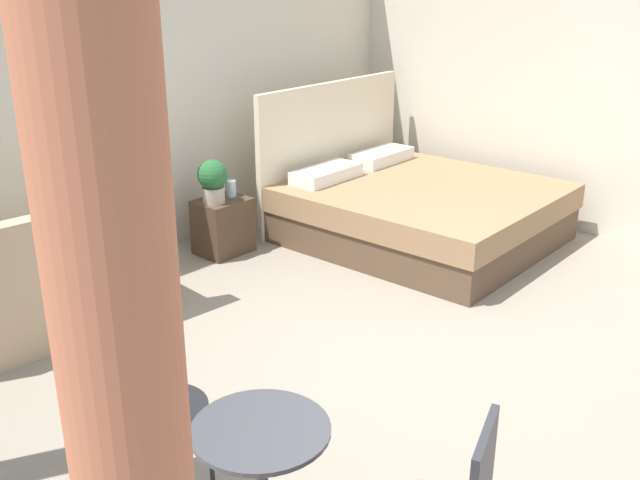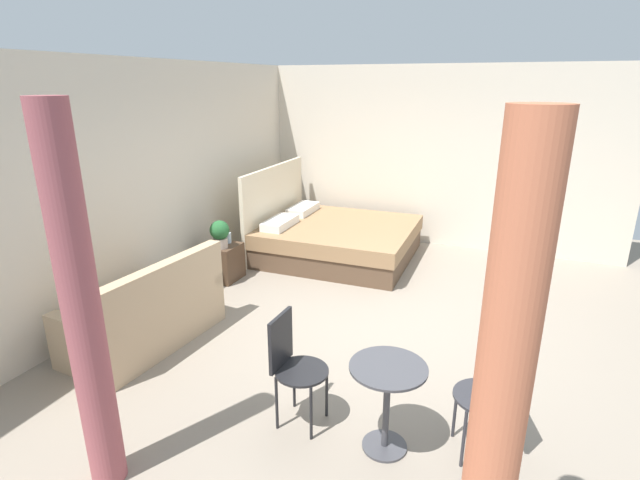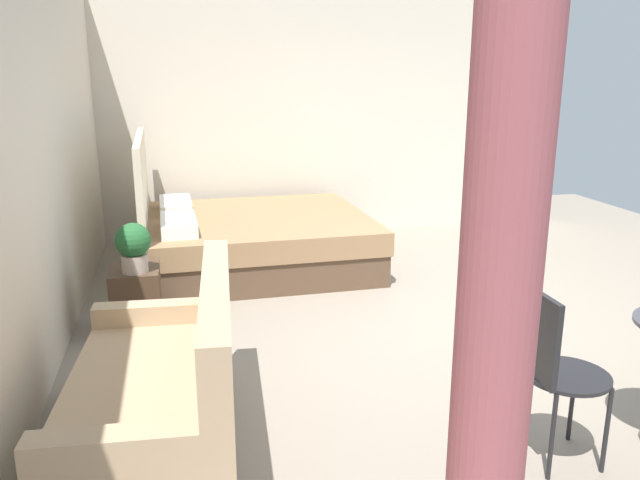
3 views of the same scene
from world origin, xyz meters
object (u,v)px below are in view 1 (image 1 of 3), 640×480
(couch, at_px, (51,288))
(nightstand, at_px, (223,226))
(bed, at_px, (415,207))
(potted_plant, at_px, (213,179))
(cafe_chair_near_window, at_px, (151,386))
(vase, at_px, (231,188))
(balcony_table, at_px, (262,473))

(couch, relative_size, nightstand, 3.35)
(bed, relative_size, potted_plant, 6.06)
(couch, height_order, cafe_chair_near_window, couch)
(potted_plant, distance_m, cafe_chair_near_window, 3.04)
(nightstand, distance_m, potted_plant, 0.47)
(nightstand, bearing_deg, cafe_chair_near_window, -136.82)
(vase, bearing_deg, potted_plant, -173.71)
(potted_plant, bearing_deg, bed, -33.75)
(couch, xyz_separation_m, vase, (1.89, 0.23, 0.26))
(couch, bearing_deg, cafe_chair_near_window, -104.93)
(potted_plant, relative_size, cafe_chair_near_window, 0.41)
(potted_plant, distance_m, balcony_table, 3.64)
(couch, distance_m, vase, 1.92)
(couch, height_order, balcony_table, couch)
(nightstand, height_order, vase, vase)
(nightstand, distance_m, balcony_table, 3.71)
(bed, relative_size, couch, 1.39)
(couch, relative_size, potted_plant, 4.37)
(vase, bearing_deg, couch, -172.92)
(bed, height_order, nightstand, bed)
(cafe_chair_near_window, bearing_deg, balcony_table, -91.45)
(bed, relative_size, nightstand, 4.64)
(bed, relative_size, balcony_table, 3.27)
(bed, bearing_deg, balcony_table, -153.53)
(bed, bearing_deg, potted_plant, 146.25)
(potted_plant, relative_size, balcony_table, 0.54)
(potted_plant, bearing_deg, couch, -172.81)
(couch, xyz_separation_m, potted_plant, (1.67, 0.21, 0.39))
(bed, relative_size, cafe_chair_near_window, 2.49)
(bed, xyz_separation_m, cafe_chair_near_window, (-3.72, -1.09, 0.26))
(vase, bearing_deg, balcony_table, -129.58)
(potted_plant, bearing_deg, vase, 6.29)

